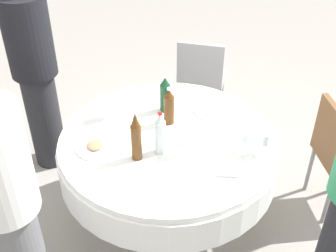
{
  "coord_description": "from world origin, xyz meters",
  "views": [
    {
      "loc": [
        -2.15,
        0.46,
        2.4
      ],
      "look_at": [
        0.0,
        0.0,
        0.83
      ],
      "focal_mm": 46.33,
      "sensor_mm": 36.0,
      "label": 1
    }
  ],
  "objects_px": {
    "plate_front": "(210,111)",
    "person_near": "(5,202)",
    "dining_table": "(168,155)",
    "wine_glass_east": "(243,138)",
    "bottle_dark_green_west": "(165,95)",
    "wine_glass_mid": "(183,141)",
    "wine_glass_outer": "(182,130)",
    "plate_outer": "(95,147)",
    "wine_glass_left": "(264,139)",
    "wine_glass_far": "(107,105)",
    "chair_far": "(201,76)",
    "bottle_clear_north": "(160,134)",
    "person_west": "(35,72)",
    "bottle_brown_east": "(136,137)",
    "bottle_brown_near": "(169,107)"
  },
  "relations": [
    {
      "from": "wine_glass_east",
      "to": "plate_outer",
      "type": "relative_size",
      "value": 0.58
    },
    {
      "from": "bottle_clear_north",
      "to": "person_near",
      "type": "distance_m",
      "value": 0.93
    },
    {
      "from": "bottle_dark_green_west",
      "to": "person_near",
      "type": "height_order",
      "value": "person_near"
    },
    {
      "from": "bottle_dark_green_west",
      "to": "plate_front",
      "type": "xyz_separation_m",
      "value": [
        -0.09,
        -0.3,
        -0.12
      ]
    },
    {
      "from": "dining_table",
      "to": "plate_outer",
      "type": "height_order",
      "value": "plate_outer"
    },
    {
      "from": "bottle_brown_near",
      "to": "wine_glass_left",
      "type": "bearing_deg",
      "value": -132.08
    },
    {
      "from": "bottle_clear_north",
      "to": "plate_outer",
      "type": "xyz_separation_m",
      "value": [
        0.11,
        0.38,
        -0.12
      ]
    },
    {
      "from": "bottle_dark_green_west",
      "to": "wine_glass_mid",
      "type": "height_order",
      "value": "bottle_dark_green_west"
    },
    {
      "from": "wine_glass_outer",
      "to": "person_west",
      "type": "relative_size",
      "value": 0.09
    },
    {
      "from": "wine_glass_outer",
      "to": "wine_glass_mid",
      "type": "bearing_deg",
      "value": 168.22
    },
    {
      "from": "plate_front",
      "to": "person_west",
      "type": "xyz_separation_m",
      "value": [
        0.64,
        1.18,
        0.1
      ]
    },
    {
      "from": "wine_glass_left",
      "to": "plate_outer",
      "type": "distance_m",
      "value": 1.02
    },
    {
      "from": "bottle_brown_east",
      "to": "person_west",
      "type": "height_order",
      "value": "person_west"
    },
    {
      "from": "dining_table",
      "to": "wine_glass_mid",
      "type": "bearing_deg",
      "value": -164.32
    },
    {
      "from": "wine_glass_mid",
      "to": "chair_far",
      "type": "xyz_separation_m",
      "value": [
        1.29,
        -0.49,
        -0.32
      ]
    },
    {
      "from": "wine_glass_outer",
      "to": "plate_outer",
      "type": "xyz_separation_m",
      "value": [
        0.05,
        0.53,
        -0.08
      ]
    },
    {
      "from": "dining_table",
      "to": "wine_glass_outer",
      "type": "relative_size",
      "value": 10.23
    },
    {
      "from": "bottle_clear_north",
      "to": "plate_front",
      "type": "xyz_separation_m",
      "value": [
        0.35,
        -0.42,
        -0.13
      ]
    },
    {
      "from": "dining_table",
      "to": "bottle_clear_north",
      "type": "relative_size",
      "value": 4.96
    },
    {
      "from": "bottle_dark_green_west",
      "to": "wine_glass_east",
      "type": "relative_size",
      "value": 1.89
    },
    {
      "from": "bottle_dark_green_west",
      "to": "bottle_clear_north",
      "type": "bearing_deg",
      "value": 164.65
    },
    {
      "from": "wine_glass_far",
      "to": "chair_far",
      "type": "xyz_separation_m",
      "value": [
        0.82,
        -0.89,
        -0.33
      ]
    },
    {
      "from": "dining_table",
      "to": "person_west",
      "type": "bearing_deg",
      "value": 44.13
    },
    {
      "from": "bottle_clear_north",
      "to": "wine_glass_left",
      "type": "height_order",
      "value": "bottle_clear_north"
    },
    {
      "from": "wine_glass_east",
      "to": "wine_glass_mid",
      "type": "relative_size",
      "value": 0.99
    },
    {
      "from": "wine_glass_left",
      "to": "wine_glass_mid",
      "type": "bearing_deg",
      "value": 78.37
    },
    {
      "from": "plate_front",
      "to": "chair_far",
      "type": "xyz_separation_m",
      "value": [
        0.89,
        -0.2,
        -0.23
      ]
    },
    {
      "from": "person_near",
      "to": "wine_glass_outer",
      "type": "bearing_deg",
      "value": -94.91
    },
    {
      "from": "bottle_dark_green_west",
      "to": "person_near",
      "type": "relative_size",
      "value": 0.16
    },
    {
      "from": "chair_far",
      "to": "bottle_brown_east",
      "type": "bearing_deg",
      "value": -95.01
    },
    {
      "from": "bottle_clear_north",
      "to": "wine_glass_east",
      "type": "relative_size",
      "value": 2.02
    },
    {
      "from": "dining_table",
      "to": "wine_glass_outer",
      "type": "distance_m",
      "value": 0.26
    },
    {
      "from": "bottle_brown_east",
      "to": "bottle_clear_north",
      "type": "bearing_deg",
      "value": -79.49
    },
    {
      "from": "wine_glass_far",
      "to": "chair_far",
      "type": "distance_m",
      "value": 1.25
    },
    {
      "from": "dining_table",
      "to": "wine_glass_far",
      "type": "bearing_deg",
      "value": 49.7
    },
    {
      "from": "dining_table",
      "to": "person_near",
      "type": "height_order",
      "value": "person_near"
    },
    {
      "from": "wine_glass_far",
      "to": "person_west",
      "type": "bearing_deg",
      "value": 40.69
    },
    {
      "from": "wine_glass_left",
      "to": "wine_glass_outer",
      "type": "relative_size",
      "value": 1.07
    },
    {
      "from": "bottle_dark_green_west",
      "to": "bottle_brown_near",
      "type": "relative_size",
      "value": 1.01
    },
    {
      "from": "plate_front",
      "to": "person_near",
      "type": "xyz_separation_m",
      "value": [
        -0.72,
        1.27,
        0.11
      ]
    },
    {
      "from": "wine_glass_mid",
      "to": "plate_outer",
      "type": "xyz_separation_m",
      "value": [
        0.16,
        0.51,
        -0.09
      ]
    },
    {
      "from": "bottle_brown_east",
      "to": "wine_glass_outer",
      "type": "height_order",
      "value": "bottle_brown_east"
    },
    {
      "from": "dining_table",
      "to": "wine_glass_east",
      "type": "relative_size",
      "value": 10.03
    },
    {
      "from": "bottle_brown_near",
      "to": "bottle_brown_east",
      "type": "height_order",
      "value": "bottle_brown_east"
    },
    {
      "from": "bottle_dark_green_west",
      "to": "wine_glass_east",
      "type": "distance_m",
      "value": 0.65
    },
    {
      "from": "wine_glass_mid",
      "to": "plate_outer",
      "type": "relative_size",
      "value": 0.59
    },
    {
      "from": "dining_table",
      "to": "bottle_dark_green_west",
      "type": "relative_size",
      "value": 5.32
    },
    {
      "from": "wine_glass_mid",
      "to": "plate_outer",
      "type": "bearing_deg",
      "value": 72.61
    },
    {
      "from": "wine_glass_far",
      "to": "bottle_dark_green_west",
      "type": "bearing_deg",
      "value": -87.95
    },
    {
      "from": "wine_glass_east",
      "to": "wine_glass_far",
      "type": "distance_m",
      "value": 0.92
    }
  ]
}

